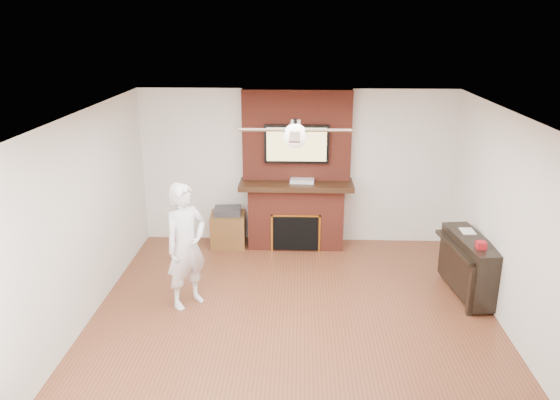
{
  "coord_description": "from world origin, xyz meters",
  "views": [
    {
      "loc": [
        0.06,
        -5.76,
        3.49
      ],
      "look_at": [
        -0.2,
        0.9,
        1.3
      ],
      "focal_mm": 35.0,
      "sensor_mm": 36.0,
      "label": 1
    }
  ],
  "objects_px": {
    "fireplace": "(296,186)",
    "side_table": "(228,228)",
    "person": "(186,246)",
    "piano": "(469,265)"
  },
  "relations": [
    {
      "from": "side_table",
      "to": "fireplace",
      "type": "bearing_deg",
      "value": -0.04
    },
    {
      "from": "fireplace",
      "to": "side_table",
      "type": "height_order",
      "value": "fireplace"
    },
    {
      "from": "person",
      "to": "piano",
      "type": "height_order",
      "value": "person"
    },
    {
      "from": "piano",
      "to": "side_table",
      "type": "bearing_deg",
      "value": 148.15
    },
    {
      "from": "person",
      "to": "side_table",
      "type": "bearing_deg",
      "value": 34.23
    },
    {
      "from": "fireplace",
      "to": "side_table",
      "type": "bearing_deg",
      "value": -176.51
    },
    {
      "from": "fireplace",
      "to": "person",
      "type": "xyz_separation_m",
      "value": [
        -1.36,
        -2.05,
        -0.18
      ]
    },
    {
      "from": "fireplace",
      "to": "piano",
      "type": "xyz_separation_m",
      "value": [
        2.3,
        -1.65,
        -0.56
      ]
    },
    {
      "from": "piano",
      "to": "fireplace",
      "type": "bearing_deg",
      "value": 137.48
    },
    {
      "from": "side_table",
      "to": "piano",
      "type": "relative_size",
      "value": 0.5
    }
  ]
}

